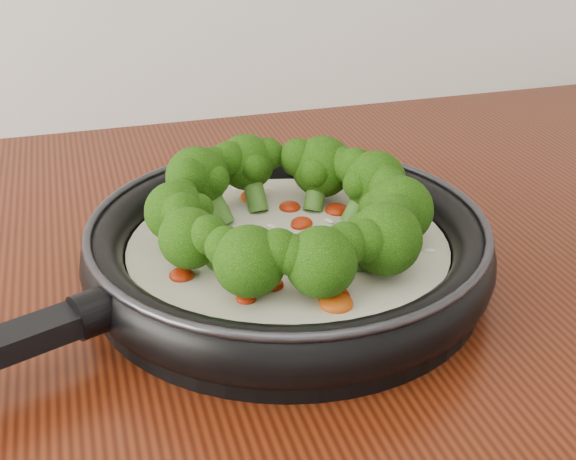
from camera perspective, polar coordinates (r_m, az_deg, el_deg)
name	(u,v)px	position (r m, az deg, el deg)	size (l,w,h in m)	color
skillet	(287,241)	(0.66, -0.08, -0.82)	(0.59, 0.46, 0.11)	black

